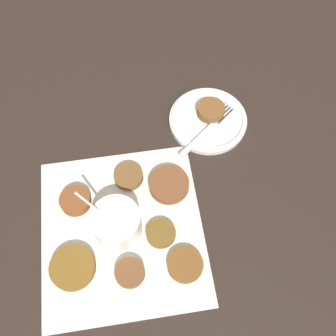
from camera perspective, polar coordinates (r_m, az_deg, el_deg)
The scene contains 13 objects.
ground_plane at distance 0.79m, azimuth -7.00°, elevation -10.42°, with size 4.00×4.00×0.00m, color black.
napkin at distance 0.79m, azimuth -6.66°, elevation -8.96°, with size 0.35×0.32×0.00m.
sauce_bowl at distance 0.76m, azimuth -7.54°, elevation -8.05°, with size 0.10×0.11×0.11m.
fritter_0 at distance 0.75m, azimuth -5.57°, elevation -14.87°, with size 0.06×0.06×0.02m.
fritter_1 at distance 0.77m, azimuth -13.68°, elevation -13.86°, with size 0.08×0.08×0.02m.
fritter_2 at distance 0.77m, azimuth -1.00°, elevation -9.77°, with size 0.06×0.06×0.01m.
fritter_3 at distance 0.82m, azimuth -5.75°, elevation -1.20°, with size 0.06×0.06×0.02m.
fritter_4 at distance 0.81m, azimuth -13.31°, elevation -4.64°, with size 0.06×0.06×0.02m.
fritter_5 at distance 0.76m, azimuth 2.51°, elevation -13.84°, with size 0.07×0.07×0.01m.
fritter_6 at distance 0.81m, azimuth 0.14°, elevation -2.41°, with size 0.08×0.08×0.02m.
serving_plate at distance 0.90m, azimuth 5.82°, elevation 7.02°, with size 0.18×0.18×0.02m.
fritter_on_plate at distance 0.89m, azimuth 6.27°, elevation 8.33°, with size 0.06×0.06×0.02m.
fork at distance 0.88m, azimuth 6.58°, elevation 6.29°, with size 0.13×0.15×0.00m.
Camera 1 is at (0.24, 0.06, 0.75)m, focal length 42.00 mm.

